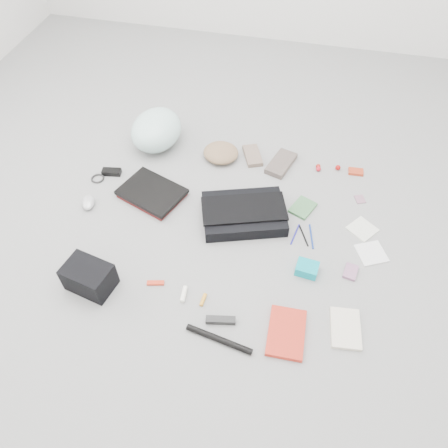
% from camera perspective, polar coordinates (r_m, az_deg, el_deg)
% --- Properties ---
extents(ground_plane, '(4.00, 4.00, 0.00)m').
position_cam_1_polar(ground_plane, '(2.20, 0.00, -0.84)').
color(ground_plane, gray).
extents(messenger_bag, '(0.48, 0.41, 0.07)m').
position_cam_1_polar(messenger_bag, '(2.23, 2.59, 1.35)').
color(messenger_bag, black).
rests_on(messenger_bag, ground_plane).
extents(bag_flap, '(0.46, 0.32, 0.01)m').
position_cam_1_polar(bag_flap, '(2.20, 2.63, 2.04)').
color(bag_flap, black).
rests_on(bag_flap, messenger_bag).
extents(laptop_sleeve, '(0.37, 0.32, 0.02)m').
position_cam_1_polar(laptop_sleeve, '(2.39, -9.35, 3.82)').
color(laptop_sleeve, '#5B1314').
rests_on(laptop_sleeve, ground_plane).
extents(laptop, '(0.39, 0.34, 0.02)m').
position_cam_1_polar(laptop, '(2.37, -9.42, 4.18)').
color(laptop, black).
rests_on(laptop, laptop_sleeve).
extents(bike_helmet, '(0.32, 0.38, 0.21)m').
position_cam_1_polar(bike_helmet, '(2.64, -8.82, 12.05)').
color(bike_helmet, '#C9F3ED').
rests_on(bike_helmet, ground_plane).
extents(beanie, '(0.24, 0.23, 0.07)m').
position_cam_1_polar(beanie, '(2.56, -0.41, 9.30)').
color(beanie, '#88694C').
rests_on(beanie, ground_plane).
extents(mitten_left, '(0.15, 0.20, 0.03)m').
position_cam_1_polar(mitten_left, '(2.59, 3.75, 8.91)').
color(mitten_left, '#7B6657').
rests_on(mitten_left, ground_plane).
extents(mitten_right, '(0.17, 0.24, 0.03)m').
position_cam_1_polar(mitten_right, '(2.55, 7.46, 7.85)').
color(mitten_right, '#5C4F49').
rests_on(mitten_right, ground_plane).
extents(power_brick, '(0.11, 0.06, 0.03)m').
position_cam_1_polar(power_brick, '(2.56, -14.47, 6.61)').
color(power_brick, black).
rests_on(power_brick, ground_plane).
extents(cable_coil, '(0.10, 0.10, 0.01)m').
position_cam_1_polar(cable_coil, '(2.55, -16.18, 5.73)').
color(cable_coil, black).
rests_on(cable_coil, ground_plane).
extents(mouse, '(0.10, 0.12, 0.04)m').
position_cam_1_polar(mouse, '(2.41, -17.32, 2.73)').
color(mouse, '#AFAFB3').
rests_on(mouse, ground_plane).
extents(camera_bag, '(0.23, 0.18, 0.13)m').
position_cam_1_polar(camera_bag, '(2.05, -17.20, -6.64)').
color(camera_bag, black).
rests_on(camera_bag, ground_plane).
extents(multitool, '(0.08, 0.04, 0.01)m').
position_cam_1_polar(multitool, '(2.04, -8.93, -7.62)').
color(multitool, red).
rests_on(multitool, ground_plane).
extents(toiletry_tube_white, '(0.03, 0.08, 0.02)m').
position_cam_1_polar(toiletry_tube_white, '(1.98, -5.28, -9.10)').
color(toiletry_tube_white, white).
rests_on(toiletry_tube_white, ground_plane).
extents(toiletry_tube_orange, '(0.02, 0.06, 0.02)m').
position_cam_1_polar(toiletry_tube_orange, '(1.97, -2.74, -9.85)').
color(toiletry_tube_orange, orange).
rests_on(toiletry_tube_orange, ground_plane).
extents(u_lock, '(0.13, 0.06, 0.03)m').
position_cam_1_polar(u_lock, '(1.91, -0.44, -12.45)').
color(u_lock, black).
rests_on(u_lock, ground_plane).
extents(bike_pump, '(0.29, 0.08, 0.03)m').
position_cam_1_polar(bike_pump, '(1.87, -0.65, -14.82)').
color(bike_pump, black).
rests_on(bike_pump, ground_plane).
extents(book_red, '(0.16, 0.23, 0.02)m').
position_cam_1_polar(book_red, '(1.90, 8.14, -13.87)').
color(book_red, red).
rests_on(book_red, ground_plane).
extents(book_white, '(0.14, 0.20, 0.02)m').
position_cam_1_polar(book_white, '(1.97, 15.58, -13.01)').
color(book_white, beige).
rests_on(book_white, ground_plane).
extents(notepad, '(0.15, 0.17, 0.02)m').
position_cam_1_polar(notepad, '(2.33, 10.24, 2.11)').
color(notepad, '#3D6B41').
rests_on(notepad, ground_plane).
extents(pen_blue, '(0.03, 0.14, 0.01)m').
position_cam_1_polar(pen_blue, '(2.21, 9.27, -1.32)').
color(pen_blue, navy).
rests_on(pen_blue, ground_plane).
extents(pen_black, '(0.06, 0.13, 0.01)m').
position_cam_1_polar(pen_black, '(2.21, 10.36, -1.47)').
color(pen_black, black).
rests_on(pen_black, ground_plane).
extents(pen_navy, '(0.04, 0.15, 0.01)m').
position_cam_1_polar(pen_navy, '(2.22, 11.34, -1.60)').
color(pen_navy, navy).
rests_on(pen_navy, ground_plane).
extents(accordion_wallet, '(0.11, 0.09, 0.05)m').
position_cam_1_polar(accordion_wallet, '(2.07, 10.78, -5.75)').
color(accordion_wallet, '#059DAD').
rests_on(accordion_wallet, ground_plane).
extents(card_deck, '(0.07, 0.10, 0.02)m').
position_cam_1_polar(card_deck, '(2.13, 16.20, -6.02)').
color(card_deck, '#9D678C').
rests_on(card_deck, ground_plane).
extents(napkin_top, '(0.17, 0.17, 0.01)m').
position_cam_1_polar(napkin_top, '(2.31, 17.62, -0.63)').
color(napkin_top, silver).
rests_on(napkin_top, ground_plane).
extents(napkin_bottom, '(0.17, 0.17, 0.01)m').
position_cam_1_polar(napkin_bottom, '(2.23, 18.68, -3.63)').
color(napkin_bottom, silver).
rests_on(napkin_bottom, ground_plane).
extents(lollipop_a, '(0.03, 0.03, 0.03)m').
position_cam_1_polar(lollipop_a, '(2.57, 12.21, 7.38)').
color(lollipop_a, '#9E1A11').
rests_on(lollipop_a, ground_plane).
extents(lollipop_b, '(0.03, 0.03, 0.03)m').
position_cam_1_polar(lollipop_b, '(2.55, 12.23, 7.04)').
color(lollipop_b, red).
rests_on(lollipop_b, ground_plane).
extents(lollipop_c, '(0.04, 0.04, 0.03)m').
position_cam_1_polar(lollipop_c, '(2.58, 14.66, 7.14)').
color(lollipop_c, '#9B0C0A').
rests_on(lollipop_c, ground_plane).
extents(altoids_tin, '(0.09, 0.06, 0.02)m').
position_cam_1_polar(altoids_tin, '(2.60, 16.83, 6.56)').
color(altoids_tin, '#B2381D').
rests_on(altoids_tin, ground_plane).
extents(stamp_sheet, '(0.07, 0.07, 0.00)m').
position_cam_1_polar(stamp_sheet, '(2.45, 17.33, 3.11)').
color(stamp_sheet, gray).
rests_on(stamp_sheet, ground_plane).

